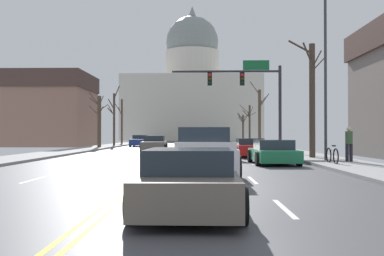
{
  "coord_description": "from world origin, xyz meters",
  "views": [
    {
      "loc": [
        1.84,
        -17.11,
        1.48
      ],
      "look_at": [
        0.86,
        34.69,
        2.14
      ],
      "focal_mm": 40.55,
      "sensor_mm": 36.0,
      "label": 1
    }
  ],
  "objects_px": {
    "pedestrian_00": "(349,142)",
    "signal_gantry": "(249,87)",
    "sedan_near_03": "(190,181)",
    "sedan_near_00": "(250,148)",
    "sedan_oncoming_00": "(154,144)",
    "sedan_oncoming_01": "(140,141)",
    "street_lamp_right": "(321,58)",
    "sedan_near_01": "(273,153)",
    "sedan_oncoming_02": "(149,140)",
    "pickup_truck_near_02": "(204,154)",
    "bicycle_parked": "(332,155)"
  },
  "relations": [
    {
      "from": "street_lamp_right",
      "to": "sedan_oncoming_00",
      "type": "bearing_deg",
      "value": 125.18
    },
    {
      "from": "sedan_near_01",
      "to": "sedan_near_03",
      "type": "relative_size",
      "value": 1.01
    },
    {
      "from": "sedan_oncoming_01",
      "to": "pedestrian_00",
      "type": "xyz_separation_m",
      "value": [
        14.0,
        -28.53,
        0.46
      ]
    },
    {
      "from": "sedan_oncoming_00",
      "to": "bicycle_parked",
      "type": "relative_size",
      "value": 2.46
    },
    {
      "from": "pedestrian_00",
      "to": "signal_gantry",
      "type": "bearing_deg",
      "value": 108.98
    },
    {
      "from": "sedan_near_03",
      "to": "pedestrian_00",
      "type": "xyz_separation_m",
      "value": [
        7.32,
        12.55,
        0.5
      ]
    },
    {
      "from": "sedan_near_01",
      "to": "signal_gantry",
      "type": "bearing_deg",
      "value": 90.08
    },
    {
      "from": "sedan_oncoming_02",
      "to": "pedestrian_00",
      "type": "bearing_deg",
      "value": -69.57
    },
    {
      "from": "sedan_near_00",
      "to": "pickup_truck_near_02",
      "type": "xyz_separation_m",
      "value": [
        -3.02,
        -12.41,
        0.2
      ]
    },
    {
      "from": "signal_gantry",
      "to": "sedan_near_00",
      "type": "xyz_separation_m",
      "value": [
        -0.38,
        -3.57,
        -4.3
      ]
    },
    {
      "from": "sedan_near_00",
      "to": "sedan_near_03",
      "type": "xyz_separation_m",
      "value": [
        -3.35,
        -19.43,
        0.01
      ]
    },
    {
      "from": "sedan_oncoming_01",
      "to": "signal_gantry",
      "type": "bearing_deg",
      "value": -60.1
    },
    {
      "from": "sedan_oncoming_01",
      "to": "bicycle_parked",
      "type": "height_order",
      "value": "sedan_oncoming_01"
    },
    {
      "from": "sedan_near_01",
      "to": "pickup_truck_near_02",
      "type": "relative_size",
      "value": 0.78
    },
    {
      "from": "signal_gantry",
      "to": "bicycle_parked",
      "type": "bearing_deg",
      "value": -77.91
    },
    {
      "from": "sedan_near_03",
      "to": "sedan_oncoming_02",
      "type": "distance_m",
      "value": 50.6
    },
    {
      "from": "pickup_truck_near_02",
      "to": "signal_gantry",
      "type": "bearing_deg",
      "value": 77.98
    },
    {
      "from": "pedestrian_00",
      "to": "sedan_near_03",
      "type": "bearing_deg",
      "value": -120.26
    },
    {
      "from": "signal_gantry",
      "to": "street_lamp_right",
      "type": "height_order",
      "value": "street_lamp_right"
    },
    {
      "from": "sedan_near_00",
      "to": "bicycle_parked",
      "type": "relative_size",
      "value": 2.55
    },
    {
      "from": "sedan_near_00",
      "to": "sedan_near_03",
      "type": "bearing_deg",
      "value": -99.79
    },
    {
      "from": "sedan_near_00",
      "to": "sedan_oncoming_00",
      "type": "xyz_separation_m",
      "value": [
        -7.0,
        8.47,
        0.04
      ]
    },
    {
      "from": "pickup_truck_near_02",
      "to": "sedan_oncoming_02",
      "type": "bearing_deg",
      "value": 99.23
    },
    {
      "from": "sedan_near_00",
      "to": "sedan_near_01",
      "type": "relative_size",
      "value": 1.03
    },
    {
      "from": "sedan_oncoming_01",
      "to": "sedan_oncoming_02",
      "type": "relative_size",
      "value": 0.98
    },
    {
      "from": "sedan_oncoming_02",
      "to": "sedan_near_00",
      "type": "bearing_deg",
      "value": -71.91
    },
    {
      "from": "street_lamp_right",
      "to": "sedan_near_00",
      "type": "xyz_separation_m",
      "value": [
        -2.97,
        5.67,
        -4.79
      ]
    },
    {
      "from": "pickup_truck_near_02",
      "to": "sedan_oncoming_02",
      "type": "relative_size",
      "value": 1.22
    },
    {
      "from": "pickup_truck_near_02",
      "to": "pedestrian_00",
      "type": "xyz_separation_m",
      "value": [
        6.99,
        5.53,
        0.31
      ]
    },
    {
      "from": "bicycle_parked",
      "to": "sedan_near_01",
      "type": "bearing_deg",
      "value": 151.65
    },
    {
      "from": "signal_gantry",
      "to": "sedan_near_01",
      "type": "bearing_deg",
      "value": -89.92
    },
    {
      "from": "sedan_near_03",
      "to": "pickup_truck_near_02",
      "type": "bearing_deg",
      "value": 87.31
    },
    {
      "from": "pedestrian_00",
      "to": "bicycle_parked",
      "type": "height_order",
      "value": "pedestrian_00"
    },
    {
      "from": "street_lamp_right",
      "to": "pickup_truck_near_02",
      "type": "relative_size",
      "value": 1.6
    },
    {
      "from": "sedan_near_00",
      "to": "sedan_oncoming_02",
      "type": "relative_size",
      "value": 0.98
    },
    {
      "from": "sedan_near_00",
      "to": "pickup_truck_near_02",
      "type": "bearing_deg",
      "value": -103.69
    },
    {
      "from": "street_lamp_right",
      "to": "pedestrian_00",
      "type": "relative_size",
      "value": 5.36
    },
    {
      "from": "street_lamp_right",
      "to": "sedan_near_01",
      "type": "height_order",
      "value": "street_lamp_right"
    },
    {
      "from": "sedan_oncoming_01",
      "to": "sedan_oncoming_02",
      "type": "xyz_separation_m",
      "value": [
        -0.01,
        9.07,
        -0.04
      ]
    },
    {
      "from": "sedan_oncoming_00",
      "to": "sedan_oncoming_01",
      "type": "relative_size",
      "value": 0.97
    },
    {
      "from": "sedan_near_03",
      "to": "pedestrian_00",
      "type": "height_order",
      "value": "pedestrian_00"
    },
    {
      "from": "street_lamp_right",
      "to": "pickup_truck_near_02",
      "type": "distance_m",
      "value": 10.12
    },
    {
      "from": "sedan_near_00",
      "to": "sedan_oncoming_00",
      "type": "relative_size",
      "value": 1.04
    },
    {
      "from": "sedan_oncoming_00",
      "to": "sedan_oncoming_02",
      "type": "xyz_separation_m",
      "value": [
        -3.03,
        22.25,
        -0.03
      ]
    },
    {
      "from": "sedan_near_03",
      "to": "sedan_oncoming_00",
      "type": "relative_size",
      "value": 0.99
    },
    {
      "from": "sedan_near_03",
      "to": "sedan_oncoming_01",
      "type": "relative_size",
      "value": 0.96
    },
    {
      "from": "sedan_oncoming_02",
      "to": "sedan_near_03",
      "type": "bearing_deg",
      "value": -82.41
    },
    {
      "from": "sedan_near_01",
      "to": "sedan_oncoming_02",
      "type": "height_order",
      "value": "sedan_oncoming_02"
    },
    {
      "from": "signal_gantry",
      "to": "pedestrian_00",
      "type": "distance_m",
      "value": 11.67
    },
    {
      "from": "street_lamp_right",
      "to": "sedan_near_03",
      "type": "relative_size",
      "value": 2.07
    }
  ]
}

